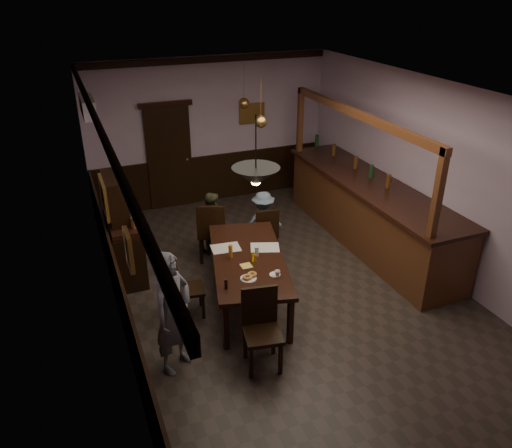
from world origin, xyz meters
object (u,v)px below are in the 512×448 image
person_seated_right (263,221)px  soda_can (254,258)px  sideboard (123,236)px  pendant_brass_far (244,103)px  pendant_brass_mid (261,122)px  dining_table (248,261)px  person_standing (173,313)px  chair_side (185,286)px  chair_far_left (212,230)px  chair_near (261,325)px  person_seated_left (211,223)px  bar_counter (369,211)px  coffee_cup (277,273)px  pendant_iron (256,176)px  chair_far_right (266,230)px

person_seated_right → soda_can: person_seated_right is taller
sideboard → pendant_brass_far: size_ratio=2.08×
pendant_brass_mid → pendant_brass_far: size_ratio=1.00×
person_seated_right → sideboard: sideboard is taller
dining_table → person_standing: 1.64m
soda_can → chair_side: bearing=169.6°
chair_far_left → soda_can: chair_far_left is taller
dining_table → chair_near: chair_near is taller
chair_far_left → person_seated_left: bearing=-86.3°
person_seated_left → pendant_brass_mid: pendant_brass_mid is taller
person_seated_left → pendant_brass_far: 2.28m
chair_side → bar_counter: (3.60, 0.91, 0.13)m
chair_side → coffee_cup: size_ratio=11.03×
chair_side → person_seated_right: size_ratio=0.81×
sideboard → pendant_brass_mid: pendant_brass_mid is taller
coffee_cup → person_seated_left: bearing=110.1°
chair_near → bar_counter: size_ratio=0.24×
sideboard → person_seated_left: bearing=5.2°
chair_far_left → soda_can: size_ratio=8.84×
chair_far_left → person_seated_right: 0.95m
pendant_iron → pendant_brass_mid: size_ratio=1.02×
chair_side → pendant_iron: 2.11m
chair_far_right → pendant_brass_far: size_ratio=1.13×
pendant_brass_mid → pendant_brass_far: (0.20, 1.29, 0.00)m
dining_table → person_standing: (-1.32, -0.96, 0.11)m
person_seated_right → pendant_iron: 2.96m
sideboard → pendant_iron: pendant_iron is taller
chair_far_left → coffee_cup: bearing=118.5°
pendant_brass_mid → person_seated_left: bearing=164.9°
person_standing → chair_near: bearing=-55.3°
person_standing → dining_table: bearing=-1.8°
sideboard → bar_counter: 4.24m
pendant_iron → pendant_brass_far: bearing=71.6°
chair_near → coffee_cup: size_ratio=12.89×
sideboard → person_standing: bearing=-84.6°
bar_counter → coffee_cup: bearing=-147.9°
dining_table → pendant_brass_far: pendant_brass_far is taller
person_standing → pendant_brass_mid: size_ratio=1.97×
soda_can → pendant_iron: pendant_iron is taller
pendant_brass_far → sideboard: bearing=-154.4°
pendant_iron → chair_far_left: bearing=88.6°
soda_can → chair_far_left: bearing=96.5°
chair_far_left → person_standing: bearing=82.0°
person_seated_left → dining_table: bearing=116.3°
pendant_iron → bar_counter: bearing=31.0°
chair_near → pendant_brass_mid: size_ratio=1.27×
chair_far_right → person_seated_left: bearing=-21.9°
soda_can → pendant_brass_far: bearing=71.9°
chair_near → person_seated_left: size_ratio=0.92×
sideboard → pendant_brass_far: 3.22m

